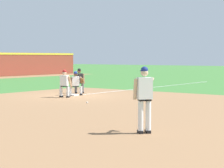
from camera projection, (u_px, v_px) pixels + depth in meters
ground_plane at (74, 96)px, 23.82m from camera, size 160.00×160.00×0.00m
infield_dirt_patch at (97, 108)px, 17.95m from camera, size 18.00×18.00×0.01m
foul_line_stripe at (155, 87)px, 30.58m from camera, size 16.97×0.10×0.00m
first_base_bag at (74, 95)px, 23.82m from camera, size 0.38×0.38×0.09m
baseball at (87, 102)px, 19.96m from camera, size 0.07×0.07×0.07m
pitcher at (145, 95)px, 12.05m from camera, size 0.85×0.54×1.86m
first_baseman at (76, 82)px, 24.06m from camera, size 0.71×1.09×1.34m
baserunner at (64, 82)px, 22.78m from camera, size 0.55×0.66×1.46m
umpire at (79, 80)px, 25.42m from camera, size 0.68×0.66×1.46m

